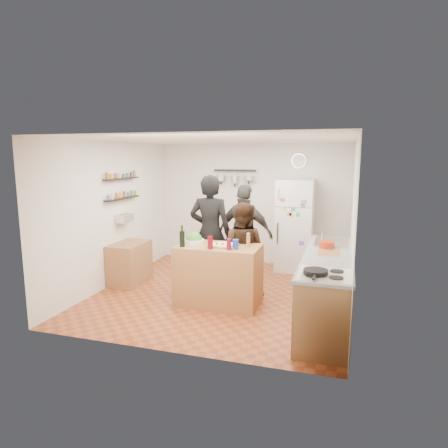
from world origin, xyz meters
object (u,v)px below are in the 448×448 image
(pepper_mill, at_px, (248,241))
(red_bowl, at_px, (327,245))
(person_center, at_px, (243,250))
(prep_island, at_px, (219,275))
(skillet, at_px, (316,272))
(wall_clock, at_px, (299,161))
(counter_run, at_px, (327,287))
(person_back, at_px, (245,234))
(wine_bottle, at_px, (182,239))
(side_table, at_px, (130,263))
(salt_canister, at_px, (236,244))
(salad_bowl, at_px, (194,241))
(person_left, at_px, (210,233))
(fridge, at_px, (295,225))

(pepper_mill, xyz_separation_m, red_bowl, (1.12, 0.25, -0.03))
(person_center, bearing_deg, prep_island, 66.41)
(skillet, distance_m, wall_clock, 3.87)
(pepper_mill, relative_size, counter_run, 0.07)
(prep_island, xyz_separation_m, person_back, (0.13, 1.11, 0.43))
(wine_bottle, height_order, side_table, wine_bottle)
(side_table, bearing_deg, salt_canister, -15.78)
(wall_clock, bearing_deg, salt_canister, -102.15)
(salt_canister, bearing_deg, side_table, 164.22)
(red_bowl, relative_size, side_table, 0.29)
(pepper_mill, bearing_deg, wine_bottle, -164.13)
(salad_bowl, bearing_deg, pepper_mill, 0.00)
(wine_bottle, bearing_deg, pepper_mill, 15.87)
(salad_bowl, xyz_separation_m, side_table, (-1.40, 0.43, -0.58))
(salad_bowl, bearing_deg, person_back, 62.59)
(salt_canister, distance_m, person_left, 0.97)
(pepper_mill, bearing_deg, wall_clock, 80.39)
(salt_canister, height_order, wall_clock, wall_clock)
(pepper_mill, height_order, red_bowl, pepper_mill)
(salad_bowl, distance_m, person_back, 1.19)
(person_back, height_order, red_bowl, person_back)
(person_center, relative_size, counter_run, 0.58)
(person_left, relative_size, skillet, 6.99)
(salt_canister, relative_size, side_table, 0.18)
(pepper_mill, distance_m, person_center, 0.49)
(prep_island, distance_m, counter_run, 1.62)
(prep_island, xyz_separation_m, salad_bowl, (-0.42, 0.05, 0.49))
(salt_canister, relative_size, red_bowl, 0.61)
(skillet, height_order, side_table, skillet)
(person_back, xyz_separation_m, skillet, (1.39, -2.21, 0.06))
(prep_island, relative_size, person_left, 0.64)
(skillet, height_order, red_bowl, red_bowl)
(wall_clock, bearing_deg, red_bowl, -72.52)
(fridge, bearing_deg, salad_bowl, -121.04)
(person_left, height_order, skillet, person_left)
(person_back, bearing_deg, pepper_mill, 116.71)
(pepper_mill, relative_size, fridge, 0.10)
(salad_bowl, bearing_deg, skillet, -30.70)
(salad_bowl, relative_size, wine_bottle, 1.34)
(salad_bowl, distance_m, skillet, 2.25)
(salt_canister, relative_size, fridge, 0.08)
(red_bowl, height_order, fridge, fridge)
(skillet, relative_size, red_bowl, 1.22)
(person_back, bearing_deg, wine_bottle, 74.44)
(wall_clock, bearing_deg, fridge, -90.00)
(salt_canister, bearing_deg, skillet, -38.84)
(fridge, distance_m, side_table, 3.23)
(pepper_mill, height_order, wall_clock, wall_clock)
(person_center, xyz_separation_m, person_back, (-0.13, 0.67, 0.12))
(fridge, bearing_deg, person_center, -109.05)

